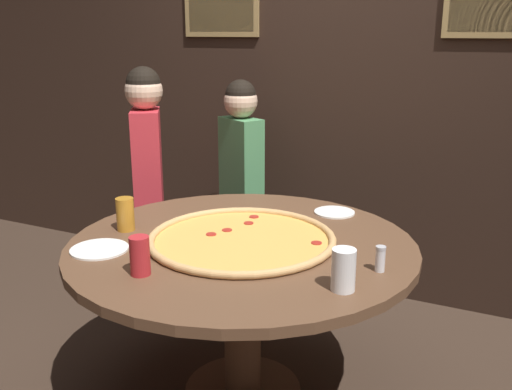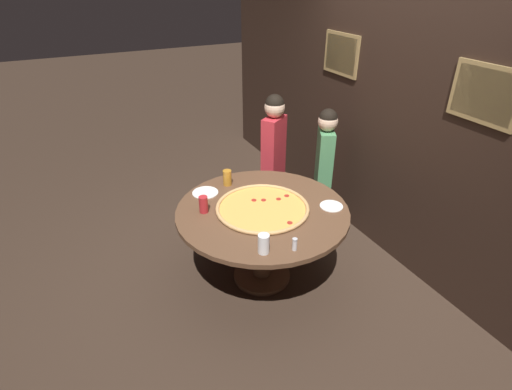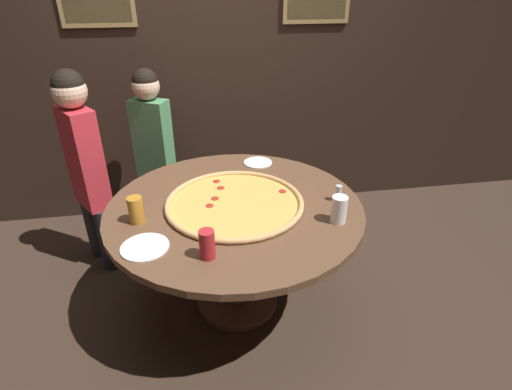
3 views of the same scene
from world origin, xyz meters
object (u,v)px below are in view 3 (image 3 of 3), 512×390
diner_far_left (153,145)px  condiment_shaker (338,193)px  dining_table (235,226)px  drink_cup_near_left (339,209)px  giant_pizza (235,203)px  white_plate_right_side (258,163)px  white_plate_near_front (145,247)px  diner_side_right (86,163)px  drink_cup_far_left (136,210)px  drink_cup_centre_back (207,244)px

diner_far_left → condiment_shaker: bearing=164.4°
dining_table → drink_cup_near_left: (0.52, -0.26, 0.22)m
giant_pizza → white_plate_right_side: bearing=67.5°
dining_table → white_plate_near_front: 0.60m
white_plate_near_front → diner_far_left: (-0.04, 1.31, 0.00)m
drink_cup_near_left → dining_table: bearing=153.4°
dining_table → diner_side_right: (-0.92, 0.61, 0.20)m
drink_cup_near_left → diner_side_right: 1.68m
diner_far_left → diner_side_right: 0.56m
drink_cup_far_left → white_plate_near_front: bearing=-77.1°
dining_table → giant_pizza: 0.16m
drink_cup_near_left → diner_far_left: bearing=129.7°
giant_pizza → diner_far_left: 1.11m
dining_table → diner_side_right: bearing=146.5°
drink_cup_centre_back → drink_cup_far_left: 0.50m
drink_cup_centre_back → drink_cup_near_left: bearing=15.6°
diner_side_right → white_plate_right_side: bearing=-126.9°
dining_table → condiment_shaker: condiment_shaker is taller
drink_cup_centre_back → white_plate_near_front: drink_cup_centre_back is taller
giant_pizza → diner_side_right: diner_side_right is taller
diner_side_right → drink_cup_far_left: bearing=175.7°
dining_table → drink_cup_centre_back: size_ratio=10.09×
drink_cup_near_left → white_plate_near_front: bearing=-175.7°
dining_table → white_plate_near_front: size_ratio=6.26×
giant_pizza → drink_cup_near_left: bearing=-26.4°
white_plate_right_side → white_plate_near_front: bearing=-128.5°
white_plate_right_side → drink_cup_near_left: bearing=-69.8°
giant_pizza → diner_far_left: (-0.51, 0.98, -0.01)m
giant_pizza → drink_cup_centre_back: 0.49m
drink_cup_far_left → white_plate_right_side: 0.99m
dining_table → white_plate_right_side: size_ratio=7.45×
white_plate_near_front → drink_cup_centre_back: bearing=-22.1°
dining_table → drink_cup_far_left: (-0.53, -0.09, 0.22)m
giant_pizza → drink_cup_far_left: (-0.53, -0.09, 0.06)m
drink_cup_near_left → condiment_shaker: (0.07, 0.21, -0.02)m
drink_cup_far_left → diner_far_left: (0.02, 1.07, -0.07)m
dining_table → white_plate_right_side: bearing=67.5°
drink_cup_near_left → condiment_shaker: 0.22m
giant_pizza → white_plate_right_side: giant_pizza is taller
drink_cup_near_left → white_plate_near_front: drink_cup_near_left is taller
giant_pizza → drink_cup_near_left: (0.52, -0.26, 0.06)m
drink_cup_centre_back → condiment_shaker: size_ratio=1.49×
giant_pizza → diner_side_right: size_ratio=0.56×
giant_pizza → drink_cup_centre_back: drink_cup_centre_back is taller
condiment_shaker → diner_far_left: (-1.10, 1.03, -0.04)m
drink_cup_near_left → white_plate_near_front: (-0.99, -0.07, -0.07)m
diner_far_left → white_plate_near_front: bearing=119.1°
drink_cup_near_left → diner_far_left: diner_far_left is taller
giant_pizza → white_plate_right_side: (0.22, 0.54, -0.01)m
condiment_shaker → diner_far_left: 1.51m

